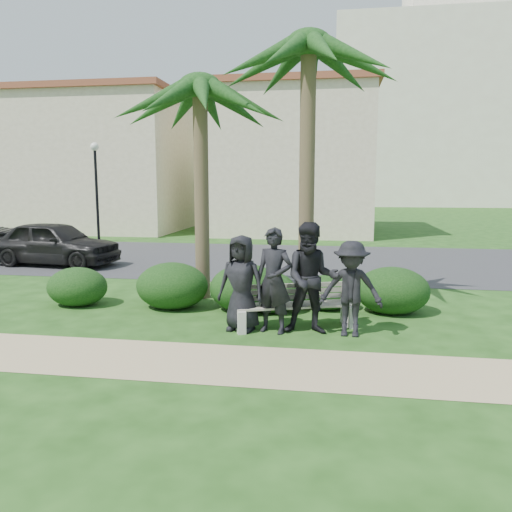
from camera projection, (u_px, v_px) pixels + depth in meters
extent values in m
plane|color=#1C4212|center=(260.00, 329.00, 8.90)|extent=(160.00, 160.00, 0.00)
cube|color=tan|center=(241.00, 364.00, 7.14)|extent=(30.00, 1.60, 0.01)
cube|color=#2D2D30|center=(295.00, 260.00, 16.72)|extent=(160.00, 8.00, 0.01)
cube|color=beige|center=(96.00, 166.00, 27.83)|extent=(10.00, 8.00, 7.00)
cube|color=brown|center=(92.00, 98.00, 27.30)|extent=(10.40, 8.40, 0.30)
cube|color=beige|center=(292.00, 165.00, 26.13)|extent=(8.00, 8.00, 7.00)
cube|color=brown|center=(293.00, 93.00, 25.60)|extent=(8.40, 8.40, 0.30)
cube|color=beige|center=(446.00, 119.00, 59.02)|extent=(26.00, 18.00, 20.00)
cylinder|color=black|center=(97.00, 196.00, 21.73)|extent=(0.12, 0.12, 4.00)
sphere|color=white|center=(95.00, 147.00, 21.42)|extent=(0.36, 0.36, 0.36)
cube|color=gray|center=(296.00, 306.00, 8.88)|extent=(2.18, 1.16, 0.04)
cube|color=gray|center=(297.00, 291.00, 9.06)|extent=(2.04, 0.73, 0.25)
cube|color=beige|center=(241.00, 315.00, 9.07)|extent=(0.30, 0.51, 0.39)
cube|color=beige|center=(352.00, 320.00, 8.76)|extent=(0.30, 0.51, 0.39)
imported|color=black|center=(241.00, 283.00, 8.71)|extent=(0.92, 0.69, 1.69)
imported|color=black|center=(274.00, 281.00, 8.57)|extent=(0.76, 0.60, 1.83)
imported|color=black|center=(311.00, 278.00, 8.50)|extent=(0.98, 0.78, 1.92)
imported|color=black|center=(351.00, 289.00, 8.38)|extent=(1.09, 0.67, 1.63)
ellipsoid|color=black|center=(77.00, 286.00, 10.56)|extent=(1.28, 1.06, 0.84)
ellipsoid|color=black|center=(172.00, 284.00, 10.34)|extent=(1.50, 1.24, 0.98)
ellipsoid|color=black|center=(267.00, 289.00, 10.36)|extent=(1.21, 1.00, 0.79)
ellipsoid|color=black|center=(271.00, 293.00, 10.04)|extent=(1.15, 0.95, 0.75)
ellipsoid|color=black|center=(327.00, 292.00, 10.25)|extent=(1.11, 0.92, 0.72)
ellipsoid|color=black|center=(393.00, 289.00, 9.94)|extent=(1.46, 1.21, 0.95)
ellipsoid|color=black|center=(246.00, 287.00, 10.09)|extent=(1.50, 1.24, 0.98)
cylinder|color=brown|center=(202.00, 195.00, 10.98)|extent=(0.32, 0.32, 4.63)
cylinder|color=brown|center=(307.00, 178.00, 10.34)|extent=(0.32, 0.32, 5.35)
imported|color=black|center=(55.00, 243.00, 15.64)|extent=(4.26, 2.10, 1.40)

